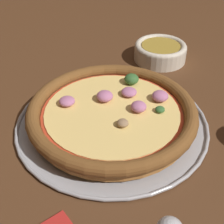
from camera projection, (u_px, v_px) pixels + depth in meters
ground_plane at (112, 124)px, 0.59m from camera, size 3.00×3.00×0.00m
pizza_tray at (112, 122)px, 0.59m from camera, size 0.36×0.36×0.01m
pizza at (112, 112)px, 0.57m from camera, size 0.31×0.31×0.04m
bowl_near at (160, 51)px, 0.77m from camera, size 0.13×0.13×0.04m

